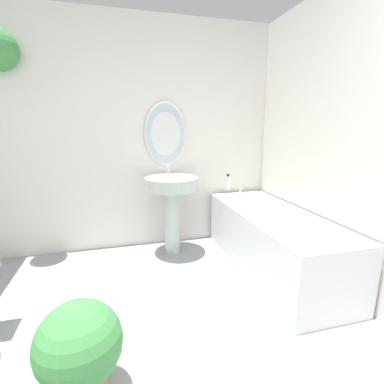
{
  "coord_description": "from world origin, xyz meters",
  "views": [
    {
      "loc": [
        -0.23,
        -0.36,
        1.31
      ],
      "look_at": [
        0.31,
        1.64,
        0.82
      ],
      "focal_mm": 26.0,
      "sensor_mm": 36.0,
      "label": 1
    }
  ],
  "objects_px": {
    "shampoo_bottle": "(228,182)",
    "potted_plant": "(80,348)",
    "bathtub": "(272,240)",
    "pedestal_sink": "(172,196)"
  },
  "relations": [
    {
      "from": "shampoo_bottle",
      "to": "pedestal_sink",
      "type": "bearing_deg",
      "value": -170.48
    },
    {
      "from": "pedestal_sink",
      "to": "bathtub",
      "type": "bearing_deg",
      "value": -34.53
    },
    {
      "from": "pedestal_sink",
      "to": "shampoo_bottle",
      "type": "bearing_deg",
      "value": 9.52
    },
    {
      "from": "shampoo_bottle",
      "to": "potted_plant",
      "type": "relative_size",
      "value": 0.33
    },
    {
      "from": "pedestal_sink",
      "to": "shampoo_bottle",
      "type": "height_order",
      "value": "pedestal_sink"
    },
    {
      "from": "shampoo_bottle",
      "to": "potted_plant",
      "type": "xyz_separation_m",
      "value": [
        -1.39,
        -1.61,
        -0.42
      ]
    },
    {
      "from": "bathtub",
      "to": "potted_plant",
      "type": "bearing_deg",
      "value": -149.47
    },
    {
      "from": "bathtub",
      "to": "shampoo_bottle",
      "type": "height_order",
      "value": "shampoo_bottle"
    },
    {
      "from": "shampoo_bottle",
      "to": "potted_plant",
      "type": "height_order",
      "value": "shampoo_bottle"
    },
    {
      "from": "bathtub",
      "to": "potted_plant",
      "type": "relative_size",
      "value": 3.22
    }
  ]
}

